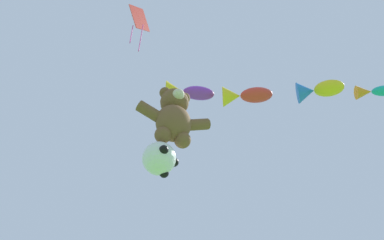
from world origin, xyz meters
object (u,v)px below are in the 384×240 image
Objects in this scene: teddy_bear_kite at (174,116)px; fish_kite_violet at (186,92)px; diamond_kite at (139,21)px; fish_kite_crimson at (244,96)px; soccer_ball_kite at (160,159)px; fish_kite_teal at (375,91)px; fish_kite_goldfin at (317,90)px.

fish_kite_violet is (0.96, 1.72, 3.74)m from teddy_bear_kite.
teddy_bear_kite is 4.56m from diamond_kite.
fish_kite_crimson is at bearing 18.18° from teddy_bear_kite.
fish_kite_violet is (1.26, 1.55, 5.44)m from soccer_ball_kite.
teddy_bear_kite is at bearing 173.51° from fish_kite_teal.
fish_kite_violet is at bearing 60.76° from teddy_bear_kite.
fish_kite_goldfin reaches higher than fish_kite_crimson.
fish_kite_crimson is (3.45, 0.86, 5.32)m from soccer_ball_kite.
fish_kite_teal is at bearing -7.48° from soccer_ball_kite.
fish_kite_crimson is 5.00m from diamond_kite.
teddy_bear_kite is at bearing -30.86° from soccer_ball_kite.
diamond_kite is (-4.75, -1.42, 0.63)m from fish_kite_crimson.
teddy_bear_kite is at bearing 13.57° from diamond_kite.
diamond_kite is (-1.30, -0.56, 5.95)m from soccer_ball_kite.
fish_kite_violet reaches higher than fish_kite_goldfin.
teddy_bear_kite is 0.83× the size of diamond_kite.
soccer_ball_kite is at bearing 23.40° from diamond_kite.
fish_kite_goldfin reaches higher than teddy_bear_kite.
fish_kite_teal is (4.77, -1.94, 0.02)m from fish_kite_crimson.
fish_kite_goldfin is at bearing 162.25° from fish_kite_teal.
fish_kite_goldfin is (4.79, -1.93, -0.12)m from fish_kite_violet.
fish_kite_violet reaches higher than teddy_bear_kite.
fish_kite_goldfin is 0.68× the size of diamond_kite.
soccer_ball_kite is 9.86m from fish_kite_teal.
teddy_bear_kite is at bearing -119.24° from fish_kite_violet.
fish_kite_violet reaches higher than fish_kite_teal.
soccer_ball_kite is at bearing 172.52° from fish_kite_teal.
diamond_kite reaches higher than fish_kite_violet.
diamond_kite reaches higher than teddy_bear_kite.
fish_kite_crimson is at bearing 16.65° from diamond_kite.
soccer_ball_kite is 0.49× the size of fish_kite_crimson.
teddy_bear_kite is 1.37× the size of fish_kite_teal.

